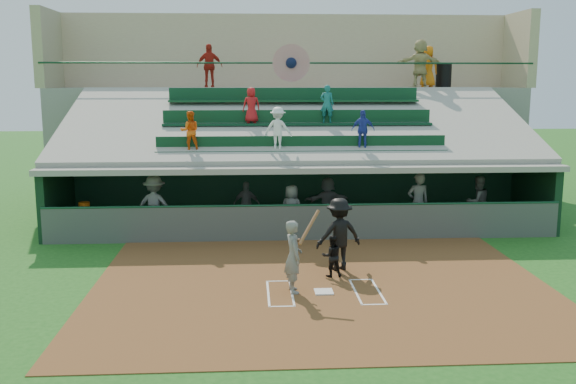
{
  "coord_description": "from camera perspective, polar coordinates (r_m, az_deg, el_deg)",
  "views": [
    {
      "loc": [
        -1.69,
        -14.29,
        4.91
      ],
      "look_at": [
        -0.63,
        3.5,
        1.8
      ],
      "focal_mm": 40.0,
      "sensor_mm": 36.0,
      "label": 1
    }
  ],
  "objects": [
    {
      "name": "trash_bin",
      "position": [
        28.85,
        13.66,
        10.0
      ],
      "size": [
        0.66,
        0.66,
        1.0
      ],
      "primitive_type": "cylinder",
      "color": "black",
      "rests_on": "concourse_slab"
    },
    {
      "name": "home_umpire",
      "position": [
        16.74,
        4.55,
        -3.75
      ],
      "size": [
        1.37,
        1.01,
        1.9
      ],
      "primitive_type": "imported",
      "rotation": [
        0.0,
        0.0,
        3.42
      ],
      "color": "black",
      "rests_on": "dirt_slab"
    },
    {
      "name": "dugout_player_a",
      "position": [
        20.74,
        -11.78,
        -1.19
      ],
      "size": [
        1.32,
        0.87,
        1.91
      ],
      "primitive_type": "imported",
      "rotation": [
        0.0,
        0.0,
        3.01
      ],
      "color": "#60635E",
      "rests_on": "dugout_floor"
    },
    {
      "name": "home_plate",
      "position": [
        15.19,
        3.2,
        -8.83
      ],
      "size": [
        0.43,
        0.43,
        0.03
      ],
      "primitive_type": "cube",
      "color": "white",
      "rests_on": "dirt_slab"
    },
    {
      "name": "concourse_staff_c",
      "position": [
        27.48,
        11.65,
        11.12
      ],
      "size": [
        1.88,
        0.75,
        1.98
      ],
      "primitive_type": "imported",
      "rotation": [
        0.0,
        0.0,
        3.24
      ],
      "color": "tan",
      "rests_on": "concourse_slab"
    },
    {
      "name": "catcher",
      "position": [
        16.24,
        3.91,
        -5.69
      ],
      "size": [
        0.56,
        0.46,
        1.06
      ],
      "primitive_type": "imported",
      "rotation": [
        0.0,
        0.0,
        3.25
      ],
      "color": "black",
      "rests_on": "dirt_slab"
    },
    {
      "name": "grandstand",
      "position": [
        25.0,
        0.48,
        3.82
      ],
      "size": [
        20.4,
        10.4,
        7.8
      ],
      "color": "#4E534E",
      "rests_on": "ground"
    },
    {
      "name": "batters_box_chalk",
      "position": [
        15.2,
        3.2,
        -8.88
      ],
      "size": [
        2.65,
        1.85,
        0.01
      ],
      "color": "white",
      "rests_on": "dirt_slab"
    },
    {
      "name": "ground",
      "position": [
        15.21,
        3.2,
        -8.96
      ],
      "size": [
        100.0,
        100.0,
        0.0
      ],
      "primitive_type": "plane",
      "color": "#1C5518",
      "rests_on": "ground"
    },
    {
      "name": "dugout_floor",
      "position": [
        21.67,
        1.16,
        -3.15
      ],
      "size": [
        16.0,
        3.5,
        0.04
      ],
      "primitive_type": "cube",
      "color": "gray",
      "rests_on": "ground"
    },
    {
      "name": "dugout_player_d",
      "position": [
        21.74,
        3.54,
        -0.83
      ],
      "size": [
        1.6,
        0.75,
        1.66
      ],
      "primitive_type": "imported",
      "rotation": [
        0.0,
        0.0,
        3.32
      ],
      "color": "#5D605A",
      "rests_on": "dugout_floor"
    },
    {
      "name": "concourse_staff_a",
      "position": [
        26.78,
        -6.98,
        11.06
      ],
      "size": [
        1.08,
        0.54,
        1.77
      ],
      "primitive_type": "imported",
      "rotation": [
        0.0,
        0.0,
        3.25
      ],
      "color": "#B12014",
      "rests_on": "concourse_slab"
    },
    {
      "name": "batter_at_plate",
      "position": [
        14.97,
        0.5,
        -5.71
      ],
      "size": [
        0.88,
        0.76,
        1.95
      ],
      "color": "#5F625D",
      "rests_on": "dirt_slab"
    },
    {
      "name": "white_table",
      "position": [
        21.58,
        -17.44,
        -2.68
      ],
      "size": [
        0.79,
        0.6,
        0.68
      ],
      "primitive_type": "cube",
      "rotation": [
        0.0,
        0.0,
        0.03
      ],
      "color": "white",
      "rests_on": "dugout_floor"
    },
    {
      "name": "dugout_player_b",
      "position": [
        21.47,
        -3.69,
        -1.12
      ],
      "size": [
        0.96,
        0.55,
        1.55
      ],
      "primitive_type": "imported",
      "rotation": [
        0.0,
        0.0,
        2.94
      ],
      "color": "#52544F",
      "rests_on": "dugout_floor"
    },
    {
      "name": "dirt_slab",
      "position": [
        15.67,
        2.98,
        -8.33
      ],
      "size": [
        11.0,
        9.0,
        0.02
      ],
      "primitive_type": "cube",
      "color": "brown",
      "rests_on": "ground"
    },
    {
      "name": "dugout_player_e",
      "position": [
        21.09,
        11.47,
        -0.95
      ],
      "size": [
        0.74,
        0.52,
        1.95
      ],
      "primitive_type": "imported",
      "rotation": [
        0.0,
        0.0,
        3.22
      ],
      "color": "#50534E",
      "rests_on": "dugout_floor"
    },
    {
      "name": "dugout_player_f",
      "position": [
        22.29,
        16.5,
        -0.86
      ],
      "size": [
        0.99,
        0.86,
        1.74
      ],
      "primitive_type": "imported",
      "rotation": [
        0.0,
        0.0,
        3.42
      ],
      "color": "#51544F",
      "rests_on": "dugout_floor"
    },
    {
      "name": "concourse_staff_b",
      "position": [
        28.21,
        12.32,
        10.82
      ],
      "size": [
        0.86,
        0.56,
        1.75
      ],
      "primitive_type": "imported",
      "rotation": [
        0.0,
        0.0,
        3.13
      ],
      "color": "orange",
      "rests_on": "concourse_slab"
    },
    {
      "name": "dugout_player_c",
      "position": [
        20.51,
        0.32,
        -1.57
      ],
      "size": [
        0.92,
        0.82,
        1.59
      ],
      "primitive_type": "imported",
      "rotation": [
        0.0,
        0.0,
        2.62
      ],
      "color": "#60635E",
      "rests_on": "dugout_floor"
    },
    {
      "name": "concourse_slab",
      "position": [
        27.97,
        0.08,
        4.54
      ],
      "size": [
        20.0,
        3.0,
        4.6
      ],
      "primitive_type": "cube",
      "color": "gray",
      "rests_on": "ground"
    },
    {
      "name": "dugout_bench",
      "position": [
        22.77,
        0.6,
        -1.91
      ],
      "size": [
        14.03,
        1.3,
        0.42
      ],
      "primitive_type": "cube",
      "rotation": [
        0.0,
        0.0,
        -0.06
      ],
      "color": "#905E34",
      "rests_on": "dugout_floor"
    },
    {
      "name": "water_cooler",
      "position": [
        21.47,
        -17.66,
        -1.34
      ],
      "size": [
        0.36,
        0.36,
        0.36
      ],
      "primitive_type": "cylinder",
      "color": "#D9590C",
      "rests_on": "white_table"
    }
  ]
}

